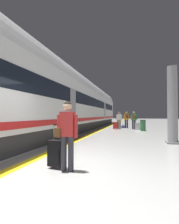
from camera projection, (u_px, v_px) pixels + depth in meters
name	position (u px, v px, depth m)	size (l,w,h in m)	color
ground_plane	(57.00, 165.00, 4.27)	(120.00, 120.00, 0.00)	silver
safety_line_strip	(100.00, 130.00, 14.16)	(0.36, 80.00, 0.01)	yellow
tactile_edge_band	(96.00, 130.00, 14.26)	(0.66, 80.00, 0.01)	slate
high_speed_train	(78.00, 102.00, 15.13)	(2.94, 32.65, 4.97)	#38383D
traveller_foreground	(67.00, 131.00, 3.86)	(0.52, 0.28, 1.65)	#383842
rolling_suitcase_foreground	(56.00, 153.00, 4.05)	(0.40, 0.27, 1.08)	black
passenger_near	(119.00, 119.00, 15.41)	(0.52, 0.25, 1.69)	brown
suitcase_near	(115.00, 125.00, 15.16)	(0.43, 0.33, 0.67)	#A51E1E
passenger_mid	(126.00, 118.00, 16.59)	(0.51, 0.41, 1.73)	black
duffel_bag_mid	(123.00, 127.00, 16.52)	(0.44, 0.26, 0.36)	navy
passenger_far	(134.00, 118.00, 15.21)	(0.53, 0.38, 1.72)	black
suitcase_far	(137.00, 126.00, 14.92)	(0.43, 0.34, 0.98)	#9E9EA3
platform_pillar	(172.00, 106.00, 7.57)	(0.56, 0.56, 3.60)	gray
waste_bin	(143.00, 125.00, 13.64)	(0.46, 0.46, 0.91)	#2D6638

